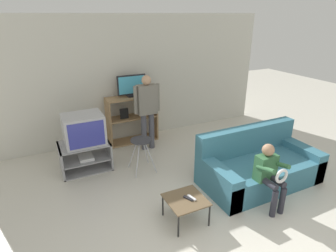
# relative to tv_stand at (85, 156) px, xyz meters

# --- Properties ---
(wall_back) EXTENTS (6.40, 0.06, 2.60)m
(wall_back) POSITION_rel_tv_stand_xyz_m (1.23, 1.02, 1.06)
(wall_back) COLOR beige
(wall_back) RESTS_ON ground_plane
(tv_stand) EXTENTS (0.85, 0.60, 0.49)m
(tv_stand) POSITION_rel_tv_stand_xyz_m (0.00, 0.00, 0.00)
(tv_stand) COLOR #939399
(tv_stand) RESTS_ON ground_plane
(television_main) EXTENTS (0.66, 0.56, 0.52)m
(television_main) POSITION_rel_tv_stand_xyz_m (0.03, 0.01, 0.51)
(television_main) COLOR #B2B2B7
(television_main) RESTS_ON tv_stand
(media_shelf) EXTENTS (1.05, 0.38, 1.00)m
(media_shelf) POSITION_rel_tv_stand_xyz_m (1.15, 0.75, 0.27)
(media_shelf) COLOR #9E7A51
(media_shelf) RESTS_ON ground_plane
(television_flat) EXTENTS (0.60, 0.20, 0.44)m
(television_flat) POSITION_rel_tv_stand_xyz_m (1.18, 0.78, 0.97)
(television_flat) COLOR black
(television_flat) RESTS_ON media_shelf
(folding_stool) EXTENTS (0.41, 0.41, 0.60)m
(folding_stool) POSITION_rel_tv_stand_xyz_m (0.88, -0.50, 0.25)
(folding_stool) COLOR #B7B7BC
(folding_stool) RESTS_ON ground_plane
(snack_table) EXTENTS (0.50, 0.50, 0.34)m
(snack_table) POSITION_rel_tv_stand_xyz_m (0.93, -1.97, 0.07)
(snack_table) COLOR brown
(snack_table) RESTS_ON ground_plane
(remote_control_black) EXTENTS (0.09, 0.15, 0.02)m
(remote_control_black) POSITION_rel_tv_stand_xyz_m (0.96, -1.99, 0.11)
(remote_control_black) COLOR #232328
(remote_control_black) RESTS_ON snack_table
(remote_control_white) EXTENTS (0.07, 0.15, 0.02)m
(remote_control_white) POSITION_rel_tv_stand_xyz_m (1.00, -1.99, 0.11)
(remote_control_white) COLOR silver
(remote_control_white) RESTS_ON snack_table
(couch) EXTENTS (1.91, 0.96, 0.86)m
(couch) POSITION_rel_tv_stand_xyz_m (2.46, -1.65, 0.03)
(couch) COLOR teal
(couch) RESTS_ON ground_plane
(person_standing_adult) EXTENTS (0.53, 0.20, 1.52)m
(person_standing_adult) POSITION_rel_tv_stand_xyz_m (1.31, 0.27, 0.67)
(person_standing_adult) COLOR #4C4C56
(person_standing_adult) RESTS_ON ground_plane
(person_seated_child) EXTENTS (0.33, 0.43, 0.95)m
(person_seated_child) POSITION_rel_tv_stand_xyz_m (2.12, -2.20, 0.31)
(person_seated_child) COLOR #2D2D38
(person_seated_child) RESTS_ON ground_plane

